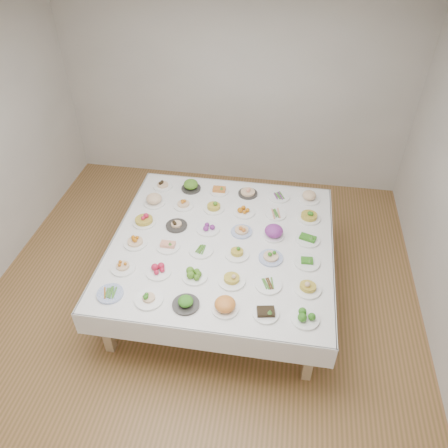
# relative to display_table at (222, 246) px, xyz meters

# --- Properties ---
(room_envelope) EXTENTS (5.02, 5.02, 2.81)m
(room_envelope) POSITION_rel_display_table_xyz_m (-0.21, -0.08, 1.14)
(room_envelope) COLOR #9B6940
(room_envelope) RESTS_ON ground
(display_table) EXTENTS (2.39, 2.39, 0.75)m
(display_table) POSITION_rel_display_table_xyz_m (0.00, 0.00, 0.00)
(display_table) COLOR white
(display_table) RESTS_ON ground
(dish_0) EXTENTS (0.25, 0.25, 0.05)m
(dish_0) POSITION_rel_display_table_xyz_m (-0.93, -0.91, 0.08)
(dish_0) COLOR #4C66B2
(dish_0) RESTS_ON display_table
(dish_1) EXTENTS (0.27, 0.27, 0.13)m
(dish_1) POSITION_rel_display_table_xyz_m (-0.54, -0.92, 0.12)
(dish_1) COLOR white
(dish_1) RESTS_ON display_table
(dish_2) EXTENTS (0.25, 0.25, 0.13)m
(dish_2) POSITION_rel_display_table_xyz_m (-0.18, -0.92, 0.12)
(dish_2) COLOR #2D2B28
(dish_2) RESTS_ON display_table
(dish_3) EXTENTS (0.25, 0.25, 0.15)m
(dish_3) POSITION_rel_display_table_xyz_m (0.18, -0.91, 0.13)
(dish_3) COLOR white
(dish_3) RESTS_ON display_table
(dish_4) EXTENTS (0.24, 0.24, 0.11)m
(dish_4) POSITION_rel_display_table_xyz_m (0.56, -0.91, 0.11)
(dish_4) COLOR white
(dish_4) RESTS_ON display_table
(dish_5) EXTENTS (0.26, 0.26, 0.12)m
(dish_5) POSITION_rel_display_table_xyz_m (0.91, -0.91, 0.12)
(dish_5) COLOR white
(dish_5) RESTS_ON display_table
(dish_6) EXTENTS (0.25, 0.25, 0.13)m
(dish_6) POSITION_rel_display_table_xyz_m (-0.92, -0.56, 0.12)
(dish_6) COLOR white
(dish_6) RESTS_ON display_table
(dish_7) EXTENTS (0.25, 0.25, 0.11)m
(dish_7) POSITION_rel_display_table_xyz_m (-0.55, -0.56, 0.11)
(dish_7) COLOR white
(dish_7) RESTS_ON display_table
(dish_8) EXTENTS (0.25, 0.25, 0.12)m
(dish_8) POSITION_rel_display_table_xyz_m (-0.18, -0.56, 0.12)
(dish_8) COLOR white
(dish_8) RESTS_ON display_table
(dish_9) EXTENTS (0.27, 0.27, 0.16)m
(dish_9) POSITION_rel_display_table_xyz_m (0.19, -0.56, 0.14)
(dish_9) COLOR white
(dish_9) RESTS_ON display_table
(dish_10) EXTENTS (0.26, 0.26, 0.05)m
(dish_10) POSITION_rel_display_table_xyz_m (0.55, -0.56, 0.08)
(dish_10) COLOR white
(dish_10) RESTS_ON display_table
(dish_11) EXTENTS (0.26, 0.26, 0.15)m
(dish_11) POSITION_rel_display_table_xyz_m (0.93, -0.55, 0.13)
(dish_11) COLOR white
(dish_11) RESTS_ON display_table
(dish_12) EXTENTS (0.25, 0.25, 0.14)m
(dish_12) POSITION_rel_display_table_xyz_m (-0.91, -0.18, 0.13)
(dish_12) COLOR white
(dish_12) RESTS_ON display_table
(dish_13) EXTENTS (0.25, 0.25, 0.10)m
(dish_13) POSITION_rel_display_table_xyz_m (-0.55, -0.18, 0.10)
(dish_13) COLOR white
(dish_13) RESTS_ON display_table
(dish_14) EXTENTS (0.26, 0.26, 0.05)m
(dish_14) POSITION_rel_display_table_xyz_m (-0.19, -0.18, 0.08)
(dish_14) COLOR white
(dish_14) RESTS_ON display_table
(dish_15) EXTENTS (0.25, 0.25, 0.13)m
(dish_15) POSITION_rel_display_table_xyz_m (0.19, -0.18, 0.12)
(dish_15) COLOR white
(dish_15) RESTS_ON display_table
(dish_16) EXTENTS (0.25, 0.25, 0.13)m
(dish_16) POSITION_rel_display_table_xyz_m (0.54, -0.18, 0.12)
(dish_16) COLOR #4C66B2
(dish_16) RESTS_ON display_table
(dish_17) EXTENTS (0.27, 0.27, 0.10)m
(dish_17) POSITION_rel_display_table_xyz_m (0.91, -0.18, 0.10)
(dish_17) COLOR white
(dish_17) RESTS_ON display_table
(dish_18) EXTENTS (0.29, 0.28, 0.16)m
(dish_18) POSITION_rel_display_table_xyz_m (-0.93, 0.18, 0.14)
(dish_18) COLOR white
(dish_18) RESTS_ON display_table
(dish_19) EXTENTS (0.24, 0.24, 0.11)m
(dish_19) POSITION_rel_display_table_xyz_m (-0.55, 0.17, 0.11)
(dish_19) COLOR #2D2B28
(dish_19) RESTS_ON display_table
(dish_20) EXTENTS (0.26, 0.26, 0.12)m
(dish_20) POSITION_rel_display_table_xyz_m (-0.19, 0.17, 0.12)
(dish_20) COLOR white
(dish_20) RESTS_ON display_table
(dish_21) EXTENTS (0.23, 0.23, 0.12)m
(dish_21) POSITION_rel_display_table_xyz_m (0.19, 0.19, 0.12)
(dish_21) COLOR #4C66B2
(dish_21) RESTS_ON display_table
(dish_22) EXTENTS (0.24, 0.24, 0.15)m
(dish_22) POSITION_rel_display_table_xyz_m (0.55, 0.18, 0.14)
(dish_22) COLOR white
(dish_22) RESTS_ON display_table
(dish_23) EXTENTS (0.27, 0.27, 0.12)m
(dish_23) POSITION_rel_display_table_xyz_m (0.92, 0.17, 0.12)
(dish_23) COLOR white
(dish_23) RESTS_ON display_table
(dish_24) EXTENTS (0.26, 0.26, 0.15)m
(dish_24) POSITION_rel_display_table_xyz_m (-0.91, 0.55, 0.14)
(dish_24) COLOR white
(dish_24) RESTS_ON display_table
(dish_25) EXTENTS (0.24, 0.24, 0.12)m
(dish_25) POSITION_rel_display_table_xyz_m (-0.56, 0.56, 0.11)
(dish_25) COLOR white
(dish_25) RESTS_ON display_table
(dish_26) EXTENTS (0.24, 0.24, 0.15)m
(dish_26) POSITION_rel_display_table_xyz_m (-0.19, 0.55, 0.13)
(dish_26) COLOR white
(dish_26) RESTS_ON display_table
(dish_27) EXTENTS (0.25, 0.25, 0.10)m
(dish_27) POSITION_rel_display_table_xyz_m (0.18, 0.54, 0.10)
(dish_27) COLOR white
(dish_27) RESTS_ON display_table
(dish_28) EXTENTS (0.24, 0.23, 0.06)m
(dish_28) POSITION_rel_display_table_xyz_m (0.55, 0.56, 0.09)
(dish_28) COLOR white
(dish_28) RESTS_ON display_table
(dish_29) EXTENTS (0.26, 0.26, 0.16)m
(dish_29) POSITION_rel_display_table_xyz_m (0.93, 0.55, 0.14)
(dish_29) COLOR white
(dish_29) RESTS_ON display_table
(dish_30) EXTENTS (0.24, 0.24, 0.12)m
(dish_30) POSITION_rel_display_table_xyz_m (-0.91, 0.91, 0.11)
(dish_30) COLOR white
(dish_30) RESTS_ON display_table
(dish_31) EXTENTS (0.29, 0.29, 0.15)m
(dish_31) POSITION_rel_display_table_xyz_m (-0.54, 0.92, 0.14)
(dish_31) COLOR #2D2B28
(dish_31) RESTS_ON display_table
(dish_32) EXTENTS (0.23, 0.23, 0.10)m
(dish_32) POSITION_rel_display_table_xyz_m (-0.18, 0.91, 0.10)
(dish_32) COLOR white
(dish_32) RESTS_ON display_table
(dish_33) EXTENTS (0.24, 0.24, 0.13)m
(dish_33) POSITION_rel_display_table_xyz_m (0.17, 0.92, 0.12)
(dish_33) COLOR #2D2B28
(dish_33) RESTS_ON display_table
(dish_34) EXTENTS (0.26, 0.26, 0.05)m
(dish_34) POSITION_rel_display_table_xyz_m (0.56, 0.91, 0.08)
(dish_34) COLOR white
(dish_34) RESTS_ON display_table
(dish_35) EXTENTS (0.26, 0.26, 0.13)m
(dish_35) POSITION_rel_display_table_xyz_m (0.92, 0.93, 0.12)
(dish_35) COLOR white
(dish_35) RESTS_ON display_table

